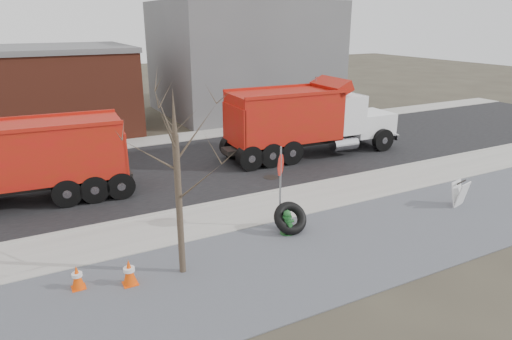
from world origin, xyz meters
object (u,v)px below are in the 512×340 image
stop_sign (280,174)px  sandwich_board (460,194)px  fire_hydrant (287,223)px  dump_truck_red_b (26,158)px  truck_tire (290,218)px  dump_truck_red_a (306,118)px

stop_sign → sandwich_board: bearing=-34.7°
fire_hydrant → dump_truck_red_b: size_ratio=0.10×
sandwich_board → dump_truck_red_b: dump_truck_red_b is taller
fire_hydrant → stop_sign: bearing=87.4°
truck_tire → dump_truck_red_b: dump_truck_red_b is taller
stop_sign → dump_truck_red_b: 9.79m
dump_truck_red_a → dump_truck_red_b: (-13.02, -0.45, -0.17)m
fire_hydrant → dump_truck_red_a: dump_truck_red_a is taller
truck_tire → sandwich_board: truck_tire is taller
fire_hydrant → dump_truck_red_b: bearing=137.3°
sandwich_board → dump_truck_red_a: (-1.28, 8.52, 1.45)m
fire_hydrant → dump_truck_red_a: size_ratio=0.09×
dump_truck_red_b → truck_tire: bearing=141.4°
truck_tire → dump_truck_red_b: 10.27m
dump_truck_red_a → dump_truck_red_b: bearing=-175.4°
sandwich_board → dump_truck_red_a: bearing=84.4°
fire_hydrant → stop_sign: (0.04, 0.54, 1.56)m
fire_hydrant → sandwich_board: sandwich_board is taller
dump_truck_red_a → fire_hydrant: bearing=-124.8°
fire_hydrant → truck_tire: size_ratio=0.71×
stop_sign → sandwich_board: 7.29m
sandwich_board → dump_truck_red_b: (-14.30, 8.08, 1.27)m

